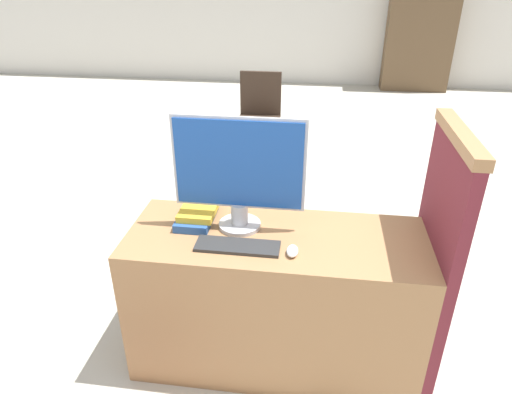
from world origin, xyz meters
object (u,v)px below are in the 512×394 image
(monitor, at_px, (239,172))
(keyboard, at_px, (238,246))
(book_stack, at_px, (198,213))
(mouse, at_px, (292,251))
(far_chair, at_px, (259,112))

(monitor, xyz_separation_m, keyboard, (0.02, -0.19, -0.28))
(monitor, bearing_deg, keyboard, -83.37)
(keyboard, bearing_deg, book_stack, 137.04)
(keyboard, distance_m, book_stack, 0.33)
(mouse, distance_m, far_chair, 3.08)
(monitor, distance_m, keyboard, 0.34)
(monitor, bearing_deg, far_chair, 95.60)
(monitor, xyz_separation_m, mouse, (0.27, -0.20, -0.28))
(keyboard, relative_size, far_chair, 0.43)
(keyboard, bearing_deg, far_chair, 95.67)
(mouse, xyz_separation_m, book_stack, (-0.49, 0.24, 0.02))
(far_chair, bearing_deg, book_stack, -83.85)
(monitor, relative_size, far_chair, 0.70)
(monitor, bearing_deg, book_stack, 170.52)
(mouse, distance_m, book_stack, 0.54)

